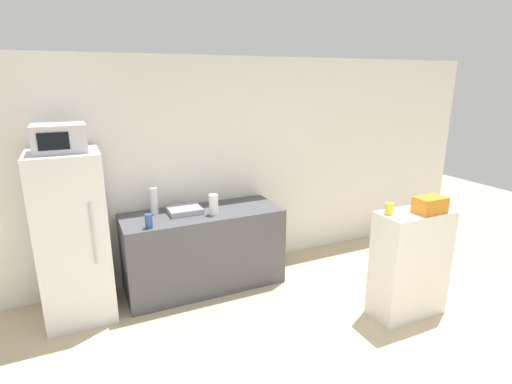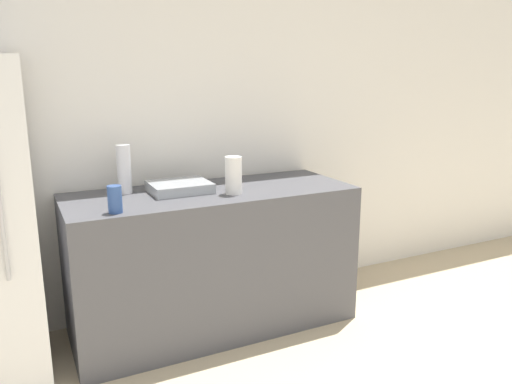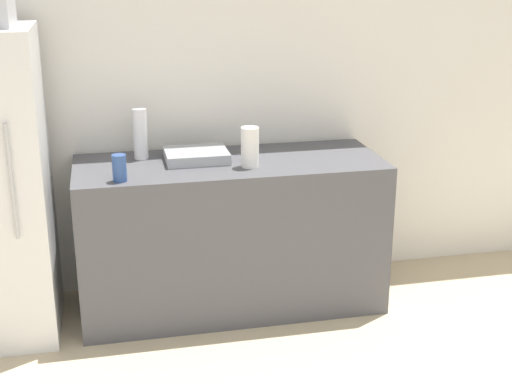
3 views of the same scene
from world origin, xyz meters
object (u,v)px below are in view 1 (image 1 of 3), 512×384
jar (389,209)px  paper_towel_roll (214,205)px  bottle_short (149,221)px  refrigerator (73,237)px  microwave (59,138)px  basket (430,205)px  bottle_tall (154,201)px

jar → paper_towel_roll: bearing=136.2°
bottle_short → paper_towel_roll: paper_towel_roll is taller
jar → bottle_short: bearing=150.7°
refrigerator → bottle_short: 0.74m
microwave → basket: size_ratio=1.53×
refrigerator → jar: size_ratio=15.24×
basket → jar: size_ratio=2.68×
jar → paper_towel_roll: (-1.31, 1.26, -0.15)m
refrigerator → basket: bearing=-25.0°
bottle_tall → jar: (1.90, -1.56, 0.11)m
refrigerator → basket: refrigerator is taller
microwave → bottle_short: 1.12m
refrigerator → bottle_tall: size_ratio=5.71×
microwave → bottle_tall: size_ratio=1.54×
bottle_tall → refrigerator: bearing=-165.8°
bottle_tall → bottle_short: 0.45m
basket → paper_towel_roll: 2.20m
microwave → basket: bearing=-25.0°
bottle_tall → bottle_short: bottle_tall is taller
refrigerator → bottle_short: size_ratio=11.77×
bottle_short → jar: (2.04, -1.14, 0.19)m
microwave → bottle_tall: bearing=14.3°
refrigerator → bottle_tall: (0.84, 0.21, 0.20)m
refrigerator → paper_towel_roll: (1.43, -0.09, 0.17)m
basket → paper_towel_roll: bearing=141.1°
microwave → paper_towel_roll: microwave is taller
bottle_tall → basket: size_ratio=1.00×
microwave → jar: bearing=-26.1°
microwave → bottle_short: bearing=-16.0°
bottle_short → basket: size_ratio=0.48×
jar → microwave: bearing=153.9°
basket → paper_towel_roll: basket is taller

